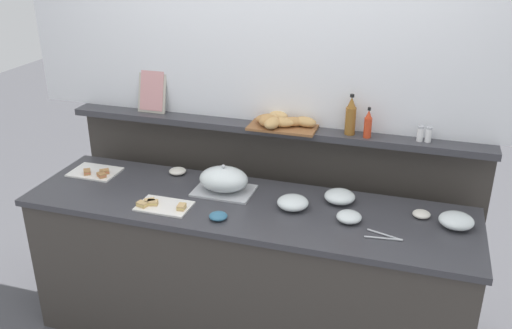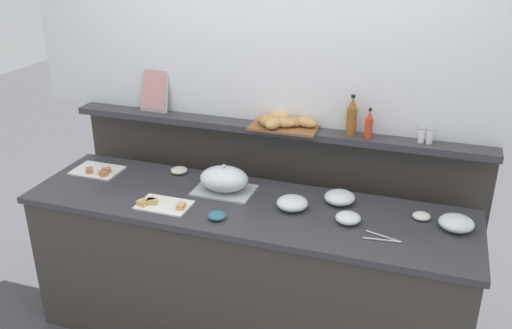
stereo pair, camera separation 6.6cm
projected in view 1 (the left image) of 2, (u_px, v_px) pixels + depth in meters
ground_plane at (273, 278)px, 3.92m from camera, size 12.00×12.00×0.00m
buffet_counter at (246, 272)px, 3.21m from camera, size 2.50×0.69×0.89m
back_ledge_unit at (271, 204)px, 3.59m from camera, size 2.59×0.22×1.20m
upper_wall_panel at (275, 3)px, 3.10m from camera, size 3.19×0.08×1.40m
sandwich_platter_rear at (162, 205)px, 3.00m from camera, size 0.29×0.19×0.04m
sandwich_platter_front at (96, 172)px, 3.40m from camera, size 0.29×0.21×0.04m
serving_cloche at (224, 180)px, 3.15m from camera, size 0.34×0.24×0.17m
glass_bowl_large at (456, 221)px, 2.80m from camera, size 0.18×0.18×0.07m
glass_bowl_medium at (340, 197)px, 3.05m from camera, size 0.17×0.17×0.07m
glass_bowl_small at (293, 203)px, 2.98m from camera, size 0.17×0.17×0.07m
glass_bowl_extra at (349, 217)px, 2.85m from camera, size 0.13×0.13×0.05m
condiment_bowl_cream at (178, 171)px, 3.40m from camera, size 0.10×0.10×0.04m
condiment_bowl_dark at (421, 214)px, 2.90m from camera, size 0.09×0.09×0.03m
condiment_bowl_teal at (218, 216)px, 2.88m from camera, size 0.10×0.10×0.03m
serving_tongs at (385, 237)px, 2.71m from camera, size 0.19×0.08×0.01m
vinegar_bottle_amber at (351, 117)px, 3.12m from camera, size 0.06×0.06×0.24m
hot_sauce_bottle at (368, 124)px, 3.08m from camera, size 0.04×0.04×0.18m
salt_shaker at (420, 134)px, 3.04m from camera, size 0.03×0.03×0.09m
pepper_shaker at (428, 135)px, 3.03m from camera, size 0.03×0.03×0.09m
bread_basket at (280, 121)px, 3.25m from camera, size 0.41×0.28×0.08m
framed_picture at (152, 90)px, 3.49m from camera, size 0.19×0.08×0.29m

